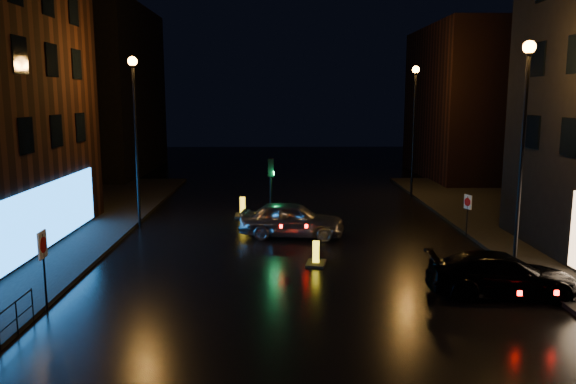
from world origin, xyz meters
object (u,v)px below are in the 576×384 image
(silver_hatchback, at_px, (292,219))
(road_sign_left, at_px, (43,252))
(traffic_signal, at_px, (271,217))
(bollard_far, at_px, (243,212))
(road_sign_right, at_px, (468,206))
(bollard_near, at_px, (316,259))
(dark_sedan, at_px, (502,275))

(silver_hatchback, bearing_deg, road_sign_left, 147.78)
(silver_hatchback, bearing_deg, traffic_signal, 33.06)
(traffic_signal, relative_size, silver_hatchback, 0.71)
(bollard_far, distance_m, road_sign_right, 11.83)
(road_sign_left, distance_m, road_sign_right, 18.10)
(silver_hatchback, height_order, bollard_near, silver_hatchback)
(traffic_signal, relative_size, road_sign_left, 1.37)
(traffic_signal, distance_m, bollard_far, 2.96)
(silver_hatchback, height_order, bollard_far, silver_hatchback)
(road_sign_left, bearing_deg, road_sign_right, 27.13)
(dark_sedan, height_order, road_sign_left, road_sign_left)
(traffic_signal, height_order, bollard_near, traffic_signal)
(traffic_signal, height_order, bollard_far, traffic_signal)
(road_sign_right, bearing_deg, road_sign_left, 7.29)
(traffic_signal, xyz_separation_m, dark_sedan, (7.69, -10.08, 0.20))
(road_sign_right, bearing_deg, bollard_near, 7.54)
(road_sign_left, bearing_deg, bollard_near, 26.92)
(bollard_near, distance_m, road_sign_right, 8.46)
(silver_hatchback, bearing_deg, road_sign_right, -84.58)
(traffic_signal, bearing_deg, road_sign_right, -15.05)
(bollard_far, distance_m, road_sign_left, 14.77)
(road_sign_right, bearing_deg, traffic_signal, -36.96)
(silver_hatchback, bearing_deg, bollard_near, -161.66)
(dark_sedan, distance_m, bollard_near, 6.87)
(road_sign_left, bearing_deg, silver_hatchback, 47.91)
(bollard_near, bearing_deg, silver_hatchback, 111.31)
(silver_hatchback, xyz_separation_m, road_sign_right, (8.10, -0.34, 0.69))
(bollard_far, bearing_deg, silver_hatchback, -61.72)
(dark_sedan, distance_m, road_sign_right, 7.81)
(bollard_near, bearing_deg, road_sign_left, -140.24)
(silver_hatchback, xyz_separation_m, bollard_near, (0.83, -4.44, -0.62))
(dark_sedan, distance_m, bollard_far, 15.63)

